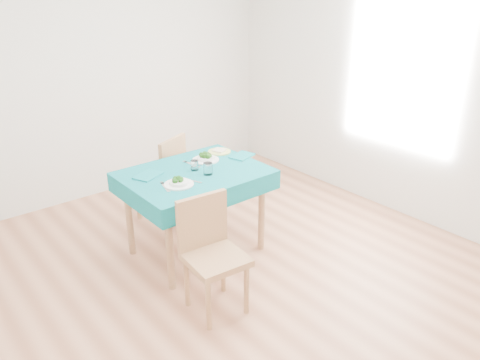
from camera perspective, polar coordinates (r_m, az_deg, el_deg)
room_shell at (r=3.31m, az=0.00°, el=7.93°), size 4.02×4.52×2.73m
table at (r=4.05m, az=-5.39°, el=-3.95°), size 1.14×0.86×0.76m
chair_near at (r=3.28m, az=-3.00°, el=-8.66°), size 0.43×0.47×0.98m
chair_far at (r=4.66m, az=-9.89°, el=1.23°), size 0.55×0.57×1.00m
bowl_near at (r=3.64m, az=-7.47°, el=-0.11°), size 0.23×0.23×0.07m
bowl_far at (r=4.11m, az=-4.21°, el=2.85°), size 0.23×0.23×0.07m
fork_near at (r=3.62m, az=-9.08°, el=-0.88°), size 0.07×0.19×0.00m
knife_near at (r=3.72m, az=-6.14°, el=-0.03°), size 0.10×0.21×0.00m
fork_far at (r=4.04m, az=-5.84°, el=1.90°), size 0.05×0.20×0.00m
knife_far at (r=4.16m, az=-0.11°, el=2.70°), size 0.09×0.21×0.00m
napkin_near at (r=3.85m, az=-11.15°, el=0.54°), size 0.26×0.23×0.01m
napkin_far at (r=4.20m, az=0.26°, el=2.97°), size 0.25×0.21×0.01m
tumbler_center at (r=3.91m, az=-5.56°, el=1.80°), size 0.06×0.06×0.08m
tumbler_side at (r=3.81m, az=-3.93°, el=1.39°), size 0.08×0.08×0.10m
side_plate at (r=4.31m, az=-2.53°, el=3.48°), size 0.21×0.21×0.01m
bread_slice at (r=4.31m, az=-2.53°, el=3.65°), size 0.14×0.14×0.02m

